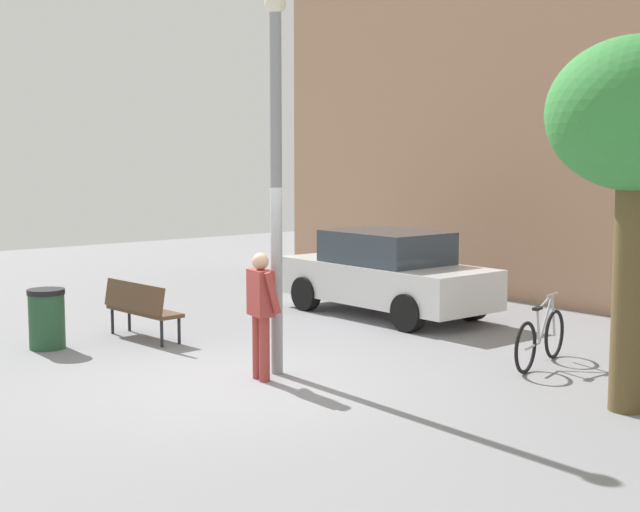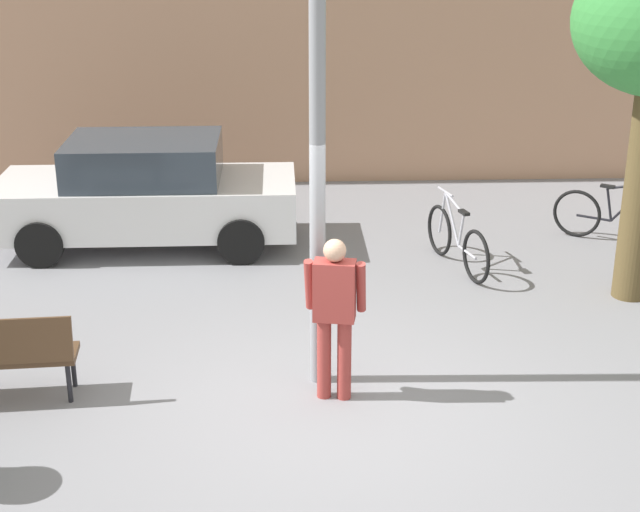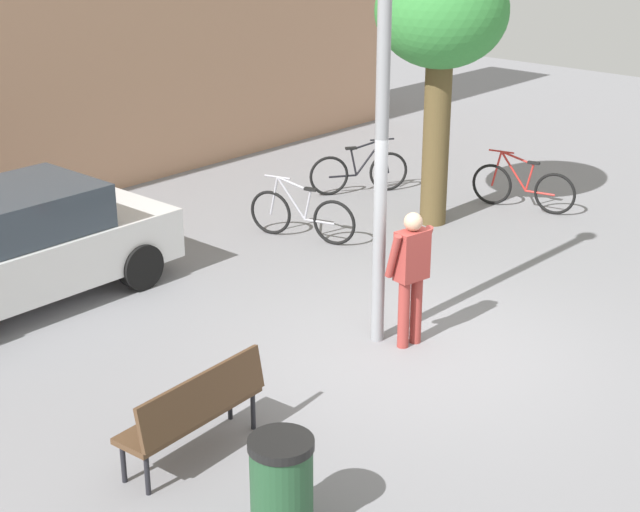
{
  "view_description": "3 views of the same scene",
  "coord_description": "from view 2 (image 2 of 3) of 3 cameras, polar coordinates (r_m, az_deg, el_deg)",
  "views": [
    {
      "loc": [
        9.32,
        -6.56,
        2.91
      ],
      "look_at": [
        -0.67,
        1.68,
        1.46
      ],
      "focal_mm": 50.28,
      "sensor_mm": 36.0,
      "label": 1
    },
    {
      "loc": [
        -0.47,
        -8.14,
        4.64
      ],
      "look_at": [
        -0.1,
        1.14,
        1.13
      ],
      "focal_mm": 52.84,
      "sensor_mm": 36.0,
      "label": 2
    },
    {
      "loc": [
        -8.56,
        -6.13,
        5.22
      ],
      "look_at": [
        -0.57,
        1.06,
        1.06
      ],
      "focal_mm": 54.69,
      "sensor_mm": 36.0,
      "label": 3
    }
  ],
  "objects": [
    {
      "name": "person_by_lamppost",
      "position": [
        9.07,
        0.88,
        -3.18
      ],
      "size": [
        0.62,
        0.36,
        1.67
      ],
      "color": "#9E3833",
      "rests_on": "ground_plane"
    },
    {
      "name": "parked_car_white",
      "position": [
        13.55,
        -10.47,
        3.79
      ],
      "size": [
        4.21,
        1.84,
        1.55
      ],
      "color": "silver",
      "rests_on": "ground_plane"
    },
    {
      "name": "ground_plane",
      "position": [
        9.38,
        0.89,
        -8.92
      ],
      "size": [
        36.0,
        36.0,
        0.0
      ],
      "primitive_type": "plane",
      "color": "gray"
    },
    {
      "name": "bicycle_silver",
      "position": [
        12.71,
        8.29,
        0.92
      ],
      "size": [
        0.55,
        1.75,
        0.97
      ],
      "color": "black",
      "rests_on": "ground_plane"
    },
    {
      "name": "bicycle_black",
      "position": [
        14.14,
        17.46,
        2.22
      ],
      "size": [
        1.54,
        1.04,
        0.97
      ],
      "color": "black",
      "rests_on": "ground_plane"
    },
    {
      "name": "lamppost",
      "position": [
        8.85,
        -0.16,
        8.52
      ],
      "size": [
        0.28,
        0.28,
        5.0
      ],
      "color": "gray",
      "rests_on": "ground_plane"
    }
  ]
}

